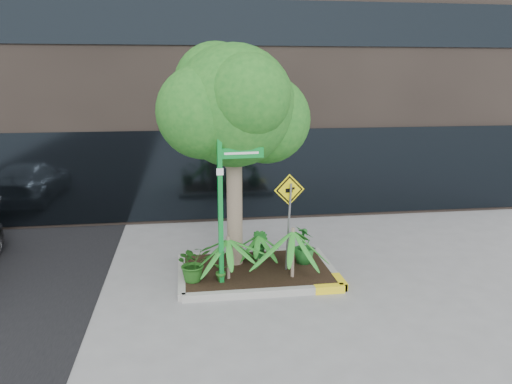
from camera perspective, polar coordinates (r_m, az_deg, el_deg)
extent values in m
plane|color=gray|center=(10.62, -0.79, -10.13)|extent=(80.00, 80.00, 0.00)
cube|color=#9E9E99|center=(11.91, -0.71, -7.10)|extent=(3.20, 0.15, 0.15)
cube|color=#9E9E99|center=(9.89, 1.00, -11.48)|extent=(3.20, 0.15, 0.15)
cube|color=#9E9E99|center=(10.79, -8.49, -9.45)|extent=(0.15, 2.20, 0.15)
cube|color=#9E9E99|center=(11.22, 8.27, -8.55)|extent=(0.15, 2.20, 0.15)
cube|color=yellow|center=(10.17, 8.39, -10.92)|extent=(0.60, 0.17, 0.15)
cube|color=black|center=(10.87, 0.06, -8.87)|extent=(3.05, 2.05, 0.06)
cylinder|color=gray|center=(10.75, -2.47, -0.93)|extent=(0.34, 0.34, 3.17)
cylinder|color=gray|center=(10.54, -1.96, 5.23)|extent=(0.60, 0.17, 1.03)
sphere|color=#1C631D|center=(10.44, -2.58, 9.82)|extent=(2.54, 2.54, 2.54)
sphere|color=#1C631D|center=(10.88, 1.19, 8.29)|extent=(1.90, 1.90, 1.90)
sphere|color=#1C631D|center=(10.19, -6.04, 9.08)|extent=(1.90, 1.90, 1.90)
sphere|color=#1C631D|center=(9.83, -0.97, 10.85)|extent=(1.69, 1.69, 1.69)
sphere|color=#1C631D|center=(10.93, -4.58, 12.16)|extent=(1.80, 1.80, 1.80)
cylinder|color=gray|center=(10.29, 4.21, -6.90)|extent=(0.07, 0.07, 1.05)
cylinder|color=gray|center=(10.22, -3.19, -7.50)|extent=(0.07, 0.07, 0.89)
cylinder|color=gray|center=(11.22, 0.30, -6.28)|extent=(0.07, 0.07, 0.63)
imported|color=#1E5217|center=(10.20, -7.16, -8.00)|extent=(0.90, 0.90, 0.77)
imported|color=#1B5C1F|center=(11.09, 5.51, -6.03)|extent=(0.59, 0.59, 0.83)
imported|color=#27621E|center=(10.15, -4.03, -8.36)|extent=(0.49, 0.49, 0.67)
imported|color=#1E6823|center=(11.25, 0.44, -5.97)|extent=(0.56, 0.56, 0.73)
cube|color=#0C892E|center=(9.76, -4.08, -2.49)|extent=(0.10, 0.10, 3.15)
cube|color=#0C892E|center=(9.58, -1.67, 4.47)|extent=(0.88, 0.11, 0.20)
cube|color=#0C892E|center=(9.89, -4.63, 6.02)|extent=(0.11, 0.88, 0.20)
cube|color=white|center=(9.57, -1.66, 4.45)|extent=(0.67, 0.07, 0.04)
cube|color=white|center=(9.89, -4.72, 6.02)|extent=(0.07, 0.67, 0.04)
cube|color=white|center=(9.51, -4.14, 2.31)|extent=(0.13, 0.02, 0.13)
cylinder|color=slate|center=(10.38, 3.74, -4.12)|extent=(0.08, 0.28, 1.93)
cube|color=yellow|center=(10.15, 3.83, 0.26)|extent=(0.65, 0.10, 0.65)
cube|color=black|center=(10.14, 3.84, 0.24)|extent=(0.57, 0.08, 0.58)
cube|color=yellow|center=(10.14, 3.85, 0.23)|extent=(0.49, 0.07, 0.49)
cube|color=black|center=(10.13, 3.79, 0.17)|extent=(0.15, 0.02, 0.09)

